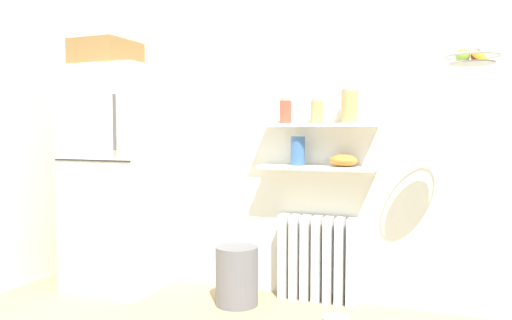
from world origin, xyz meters
TOP-DOWN VIEW (x-y plane):
  - back_wall at (0.00, 2.05)m, footprint 7.04×0.10m
  - refrigerator at (-1.46, 1.68)m, footprint 0.69×0.67m
  - radiator at (0.10, 1.92)m, footprint 0.57×0.12m
  - wall_shelf_lower at (0.10, 1.89)m, footprint 0.84×0.22m
  - wall_shelf_upper at (0.10, 1.89)m, footprint 0.84×0.22m
  - storage_jar_0 at (-0.13, 1.89)m, footprint 0.09×0.09m
  - storage_jar_1 at (0.10, 1.89)m, footprint 0.09×0.09m
  - storage_jar_2 at (0.34, 1.89)m, footprint 0.12×0.12m
  - vase at (-0.04, 1.89)m, footprint 0.10×0.10m
  - shelf_bowl at (0.30, 1.89)m, footprint 0.19×0.19m
  - trash_bin at (-0.41, 1.64)m, footprint 0.31×0.31m
  - hanging_fruit_basket at (1.10, 1.47)m, footprint 0.30×0.30m

SIDE VIEW (x-z plane):
  - trash_bin at x=-0.41m, z-range 0.00..0.42m
  - radiator at x=0.10m, z-range 0.00..0.63m
  - refrigerator at x=-1.46m, z-range -0.06..1.90m
  - wall_shelf_lower at x=0.10m, z-range 0.97..1.00m
  - shelf_bowl at x=0.30m, z-range 1.00..1.09m
  - vase at x=-0.04m, z-range 1.00..1.21m
  - wall_shelf_upper at x=0.10m, z-range 1.28..1.31m
  - back_wall at x=0.00m, z-range 0.00..2.60m
  - storage_jar_1 at x=0.10m, z-range 1.30..1.48m
  - storage_jar_0 at x=-0.13m, z-range 1.30..1.49m
  - storage_jar_2 at x=0.34m, z-range 1.30..1.54m
  - hanging_fruit_basket at x=1.10m, z-range 1.62..1.71m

